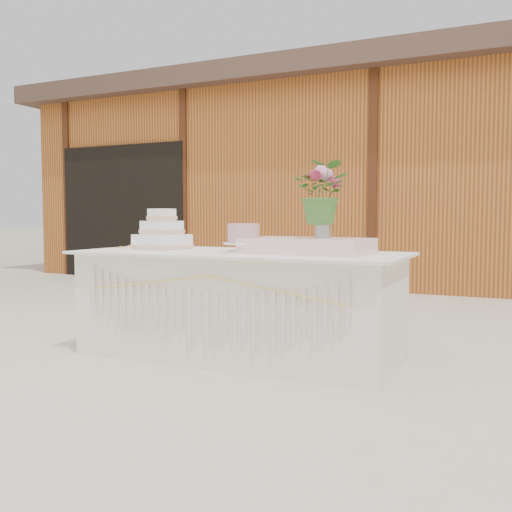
# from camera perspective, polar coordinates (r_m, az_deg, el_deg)

# --- Properties ---
(ground) EXTENTS (80.00, 80.00, 0.00)m
(ground) POSITION_cam_1_polar(r_m,az_deg,el_deg) (4.25, -1.75, -9.99)
(ground) COLOR beige
(ground) RESTS_ON ground
(barn) EXTENTS (12.60, 4.60, 3.30)m
(barn) POSITION_cam_1_polar(r_m,az_deg,el_deg) (9.87, 14.32, 7.65)
(barn) COLOR #A85F23
(barn) RESTS_ON ground
(cake_table) EXTENTS (2.40, 1.00, 0.77)m
(cake_table) POSITION_cam_1_polar(r_m,az_deg,el_deg) (4.17, -1.80, -4.83)
(cake_table) COLOR white
(cake_table) RESTS_ON ground
(wedding_cake) EXTENTS (0.43, 0.43, 0.32)m
(wedding_cake) POSITION_cam_1_polar(r_m,az_deg,el_deg) (4.50, -9.38, 2.04)
(wedding_cake) COLOR white
(wedding_cake) RESTS_ON cake_table
(pink_cake_stand) EXTENTS (0.28, 0.28, 0.21)m
(pink_cake_stand) POSITION_cam_1_polar(r_m,az_deg,el_deg) (4.00, -1.26, 1.96)
(pink_cake_stand) COLOR white
(pink_cake_stand) RESTS_ON cake_table
(satin_runner) EXTENTS (0.88, 0.54, 0.11)m
(satin_runner) POSITION_cam_1_polar(r_m,az_deg,el_deg) (3.93, 5.12, 1.02)
(satin_runner) COLOR #FFD0CD
(satin_runner) RESTS_ON cake_table
(flower_vase) EXTENTS (0.10, 0.10, 0.14)m
(flower_vase) POSITION_cam_1_polar(r_m,az_deg,el_deg) (3.87, 6.69, 2.81)
(flower_vase) COLOR #A5A5A9
(flower_vase) RESTS_ON satin_runner
(bouquet) EXTENTS (0.38, 0.33, 0.42)m
(bouquet) POSITION_cam_1_polar(r_m,az_deg,el_deg) (3.87, 6.73, 6.98)
(bouquet) COLOR #3B6B2A
(bouquet) RESTS_ON flower_vase
(loose_flowers) EXTENTS (0.20, 0.37, 0.02)m
(loose_flowers) POSITION_cam_1_polar(r_m,az_deg,el_deg) (4.81, -12.28, 0.96)
(loose_flowers) COLOR pink
(loose_flowers) RESTS_ON cake_table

